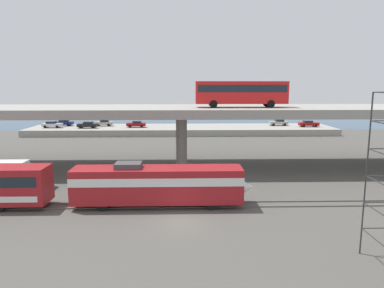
% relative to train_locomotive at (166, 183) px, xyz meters
% --- Properties ---
extents(ground_plane, '(260.00, 260.00, 0.00)m').
position_rel_train_locomotive_xyz_m(ground_plane, '(1.40, -4.00, -2.19)').
color(ground_plane, '#4C4944').
extents(rail_strip_near, '(110.00, 0.12, 0.12)m').
position_rel_train_locomotive_xyz_m(rail_strip_near, '(1.40, -0.71, -2.13)').
color(rail_strip_near, '#59544C').
rests_on(rail_strip_near, ground_plane).
extents(rail_strip_far, '(110.00, 0.12, 0.12)m').
position_rel_train_locomotive_xyz_m(rail_strip_far, '(1.40, 0.71, -2.13)').
color(rail_strip_far, '#59544C').
rests_on(rail_strip_far, ground_plane).
extents(train_locomotive, '(16.84, 3.04, 4.18)m').
position_rel_train_locomotive_xyz_m(train_locomotive, '(0.00, 0.00, 0.00)').
color(train_locomotive, maroon).
rests_on(train_locomotive, ground_plane).
extents(highway_overpass, '(96.00, 12.80, 8.32)m').
position_rel_train_locomotive_xyz_m(highway_overpass, '(1.40, 16.00, 5.41)').
color(highway_overpass, gray).
rests_on(highway_overpass, ground_plane).
extents(transit_bus_on_overpass, '(12.00, 2.68, 3.40)m').
position_rel_train_locomotive_xyz_m(transit_bus_on_overpass, '(9.27, 14.81, 8.19)').
color(transit_bus_on_overpass, red).
rests_on(transit_bus_on_overpass, highway_overpass).
extents(service_truck_west, '(6.80, 2.46, 3.04)m').
position_rel_train_locomotive_xyz_m(service_truck_west, '(-16.98, 5.96, -0.55)').
color(service_truck_west, '#515459').
rests_on(service_truck_west, ground_plane).
extents(pier_parking_lot, '(70.51, 13.23, 1.46)m').
position_rel_train_locomotive_xyz_m(pier_parking_lot, '(1.40, 51.00, -1.46)').
color(pier_parking_lot, gray).
rests_on(pier_parking_lot, ground_plane).
extents(parked_car_0, '(4.66, 1.85, 1.50)m').
position_rel_train_locomotive_xyz_m(parked_car_0, '(-27.10, 53.22, 0.04)').
color(parked_car_0, navy).
rests_on(parked_car_0, pier_parking_lot).
extents(parked_car_1, '(4.56, 1.82, 1.50)m').
position_rel_train_locomotive_xyz_m(parked_car_1, '(31.15, 49.91, 0.04)').
color(parked_car_1, maroon).
rests_on(parked_car_1, pier_parking_lot).
extents(parked_car_2, '(4.35, 1.88, 1.50)m').
position_rel_train_locomotive_xyz_m(parked_car_2, '(24.81, 52.66, 0.04)').
color(parked_car_2, '#9E998C').
rests_on(parked_car_2, pier_parking_lot).
extents(parked_car_3, '(4.40, 1.94, 1.50)m').
position_rel_train_locomotive_xyz_m(parked_car_3, '(-28.46, 49.62, 0.04)').
color(parked_car_3, '#B7B7BC').
rests_on(parked_car_3, pier_parking_lot).
extents(parked_car_4, '(4.35, 1.96, 1.50)m').
position_rel_train_locomotive_xyz_m(parked_car_4, '(-9.20, 50.04, 0.04)').
color(parked_car_4, maroon).
rests_on(parked_car_4, pier_parking_lot).
extents(parked_car_5, '(4.19, 1.88, 1.50)m').
position_rel_train_locomotive_xyz_m(parked_car_5, '(-17.28, 52.79, 0.04)').
color(parked_car_5, '#9E998C').
rests_on(parked_car_5, pier_parking_lot).
extents(parked_car_6, '(4.44, 1.84, 1.50)m').
position_rel_train_locomotive_xyz_m(parked_car_6, '(-20.12, 48.72, 0.04)').
color(parked_car_6, black).
rests_on(parked_car_6, pier_parking_lot).
extents(harbor_water, '(140.00, 36.00, 0.01)m').
position_rel_train_locomotive_xyz_m(harbor_water, '(1.40, 74.00, -2.19)').
color(harbor_water, navy).
rests_on(harbor_water, ground_plane).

